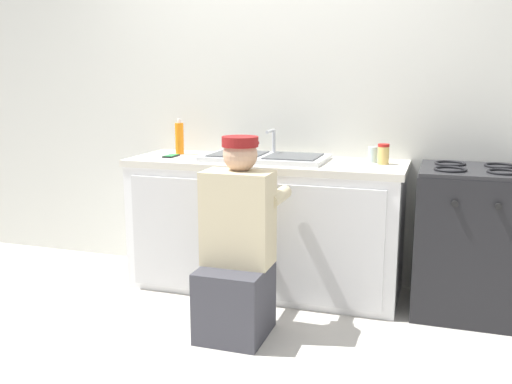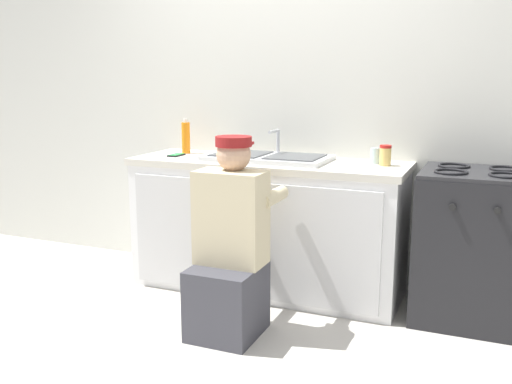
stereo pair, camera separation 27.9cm
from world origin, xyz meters
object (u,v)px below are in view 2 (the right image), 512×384
object	(u,v)px
sink_double_basin	(268,157)
cell_phone	(176,155)
plumber_person	(230,253)
soap_bottle_orange	(186,137)
condiment_jar	(385,155)
water_glass	(375,156)
stove_range	(473,246)

from	to	relation	value
sink_double_basin	cell_phone	distance (m)	0.66
plumber_person	soap_bottle_orange	world-z (taller)	soap_bottle_orange
condiment_jar	soap_bottle_orange	bearing A→B (deg)	178.34
sink_double_basin	soap_bottle_orange	size ratio (longest dim) A/B	3.20
water_glass	cell_phone	world-z (taller)	water_glass
water_glass	soap_bottle_orange	xyz separation A→B (m)	(-1.35, -0.02, 0.06)
plumber_person	water_glass	world-z (taller)	plumber_person
stove_range	soap_bottle_orange	distance (m)	2.04
plumber_person	sink_double_basin	bearing A→B (deg)	94.83
sink_double_basin	cell_phone	size ratio (longest dim) A/B	5.71
cell_phone	soap_bottle_orange	size ratio (longest dim) A/B	0.56
stove_range	cell_phone	world-z (taller)	stove_range
water_glass	soap_bottle_orange	distance (m)	1.35
condiment_jar	cell_phone	xyz separation A→B (m)	(-1.42, -0.11, -0.06)
condiment_jar	cell_phone	size ratio (longest dim) A/B	0.91
plumber_person	water_glass	xyz separation A→B (m)	(0.62, 0.83, 0.47)
sink_double_basin	water_glass	world-z (taller)	sink_double_basin
plumber_person	soap_bottle_orange	size ratio (longest dim) A/B	4.42
sink_double_basin	soap_bottle_orange	distance (m)	0.68
plumber_person	soap_bottle_orange	distance (m)	1.22
sink_double_basin	stove_range	size ratio (longest dim) A/B	0.88
sink_double_basin	water_glass	bearing A→B (deg)	9.23
cell_phone	soap_bottle_orange	distance (m)	0.18
water_glass	condiment_jar	bearing A→B (deg)	-38.74
water_glass	stove_range	bearing A→B (deg)	-10.41
stove_range	plumber_person	world-z (taller)	plumber_person
soap_bottle_orange	cell_phone	bearing A→B (deg)	-88.00
water_glass	cell_phone	xyz separation A→B (m)	(-1.34, -0.16, -0.04)
sink_double_basin	water_glass	size ratio (longest dim) A/B	8.00
stove_range	water_glass	distance (m)	0.79
stove_range	water_glass	bearing A→B (deg)	169.59
stove_range	condiment_jar	world-z (taller)	condiment_jar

